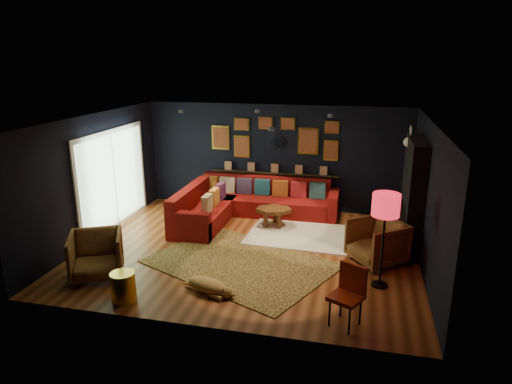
% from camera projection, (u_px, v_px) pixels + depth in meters
% --- Properties ---
extents(floor, '(6.50, 6.50, 0.00)m').
position_uv_depth(floor, '(249.00, 250.00, 9.08)').
color(floor, '#9A532A').
rests_on(floor, ground).
extents(room_walls, '(6.50, 6.50, 6.50)m').
position_uv_depth(room_walls, '(248.00, 173.00, 8.62)').
color(room_walls, black).
rests_on(room_walls, ground).
extents(sectional, '(3.41, 2.69, 0.86)m').
position_uv_depth(sectional, '(242.00, 205.00, 10.81)').
color(sectional, maroon).
rests_on(sectional, ground).
extents(ledge, '(3.20, 0.12, 0.04)m').
position_uv_depth(ledge, '(275.00, 173.00, 11.32)').
color(ledge, black).
rests_on(ledge, room_walls).
extents(gallery_wall, '(3.15, 0.04, 1.02)m').
position_uv_depth(gallery_wall, '(275.00, 137.00, 11.10)').
color(gallery_wall, gold).
rests_on(gallery_wall, room_walls).
extents(sunburst_mirror, '(0.47, 0.16, 0.47)m').
position_uv_depth(sunburst_mirror, '(279.00, 142.00, 11.11)').
color(sunburst_mirror, silver).
rests_on(sunburst_mirror, room_walls).
extents(fireplace, '(0.31, 1.60, 2.20)m').
position_uv_depth(fireplace, '(412.00, 199.00, 8.95)').
color(fireplace, black).
rests_on(fireplace, ground).
extents(deer_head, '(0.50, 0.28, 0.45)m').
position_uv_depth(deer_head, '(417.00, 142.00, 9.11)').
color(deer_head, white).
rests_on(deer_head, fireplace).
extents(sliding_door, '(0.06, 2.80, 2.20)m').
position_uv_depth(sliding_door, '(113.00, 180.00, 10.03)').
color(sliding_door, white).
rests_on(sliding_door, ground).
extents(ceiling_spots, '(3.30, 2.50, 0.06)m').
position_uv_depth(ceiling_spots, '(258.00, 116.00, 9.09)').
color(ceiling_spots, black).
rests_on(ceiling_spots, room_walls).
extents(shag_rug, '(2.34, 1.75, 0.03)m').
position_uv_depth(shag_rug, '(302.00, 235.00, 9.80)').
color(shag_rug, white).
rests_on(shag_rug, ground).
extents(leopard_rug, '(3.85, 3.40, 0.02)m').
position_uv_depth(leopard_rug, '(241.00, 263.00, 8.48)').
color(leopard_rug, tan).
rests_on(leopard_rug, ground).
extents(coffee_table, '(0.92, 0.75, 0.41)m').
position_uv_depth(coffee_table, '(274.00, 212.00, 10.23)').
color(coffee_table, '#583112').
rests_on(coffee_table, shag_rug).
extents(pouf, '(0.52, 0.52, 0.34)m').
position_uv_depth(pouf, '(205.00, 217.00, 10.33)').
color(pouf, '#A6281B').
rests_on(pouf, shag_rug).
extents(armchair_left, '(1.13, 1.11, 0.88)m').
position_uv_depth(armchair_left, '(96.00, 253.00, 7.87)').
color(armchair_left, '#CC813F').
rests_on(armchair_left, ground).
extents(armchair_right, '(1.17, 1.18, 0.89)m').
position_uv_depth(armchair_right, '(377.00, 240.00, 8.42)').
color(armchair_right, '#CC813F').
rests_on(armchair_right, ground).
extents(gold_stool, '(0.38, 0.38, 0.48)m').
position_uv_depth(gold_stool, '(123.00, 287.00, 7.13)').
color(gold_stool, gold).
rests_on(gold_stool, ground).
extents(orange_chair, '(0.57, 0.57, 0.89)m').
position_uv_depth(orange_chair, '(349.00, 290.00, 6.45)').
color(orange_chair, black).
rests_on(orange_chair, ground).
extents(floor_lamp, '(0.45, 0.45, 1.62)m').
position_uv_depth(floor_lamp, '(386.00, 209.00, 7.28)').
color(floor_lamp, black).
rests_on(floor_lamp, ground).
extents(dog, '(1.12, 0.82, 0.32)m').
position_uv_depth(dog, '(207.00, 283.00, 7.40)').
color(dog, tan).
rests_on(dog, leopard_rug).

